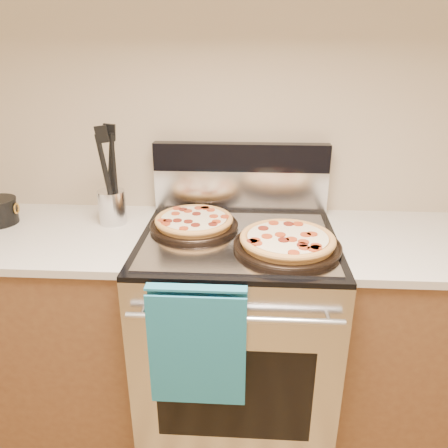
# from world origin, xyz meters

# --- Properties ---
(wall_back) EXTENTS (4.00, 0.00, 4.00)m
(wall_back) POSITION_xyz_m (0.00, 2.00, 1.35)
(wall_back) COLOR tan
(wall_back) RESTS_ON ground
(range_body) EXTENTS (0.76, 0.68, 0.90)m
(range_body) POSITION_xyz_m (0.00, 1.65, 0.45)
(range_body) COLOR #B7B7BC
(range_body) RESTS_ON ground
(oven_window) EXTENTS (0.56, 0.01, 0.40)m
(oven_window) POSITION_xyz_m (0.00, 1.31, 0.45)
(oven_window) COLOR black
(oven_window) RESTS_ON range_body
(cooktop) EXTENTS (0.76, 0.68, 0.02)m
(cooktop) POSITION_xyz_m (0.00, 1.65, 0.91)
(cooktop) COLOR black
(cooktop) RESTS_ON range_body
(backsplash_lower) EXTENTS (0.76, 0.06, 0.18)m
(backsplash_lower) POSITION_xyz_m (0.00, 1.96, 1.01)
(backsplash_lower) COLOR silver
(backsplash_lower) RESTS_ON cooktop
(backsplash_upper) EXTENTS (0.76, 0.06, 0.12)m
(backsplash_upper) POSITION_xyz_m (0.00, 1.96, 1.16)
(backsplash_upper) COLOR black
(backsplash_upper) RESTS_ON backsplash_lower
(oven_handle) EXTENTS (0.70, 0.03, 0.03)m
(oven_handle) POSITION_xyz_m (0.00, 1.27, 0.80)
(oven_handle) COLOR silver
(oven_handle) RESTS_ON range_body
(dish_towel) EXTENTS (0.32, 0.05, 0.42)m
(dish_towel) POSITION_xyz_m (-0.12, 1.27, 0.70)
(dish_towel) COLOR teal
(dish_towel) RESTS_ON oven_handle
(foil_sheet) EXTENTS (0.70, 0.55, 0.01)m
(foil_sheet) POSITION_xyz_m (0.00, 1.62, 0.92)
(foil_sheet) COLOR gray
(foil_sheet) RESTS_ON cooktop
(cabinet_left) EXTENTS (1.00, 0.62, 0.88)m
(cabinet_left) POSITION_xyz_m (-0.88, 1.68, 0.44)
(cabinet_left) COLOR brown
(cabinet_left) RESTS_ON ground
(countertop_left) EXTENTS (1.02, 0.64, 0.03)m
(countertop_left) POSITION_xyz_m (-0.88, 1.68, 0.90)
(countertop_left) COLOR #B8B3A5
(countertop_left) RESTS_ON cabinet_left
(cabinet_right) EXTENTS (1.00, 0.62, 0.88)m
(cabinet_right) POSITION_xyz_m (0.88, 1.68, 0.44)
(cabinet_right) COLOR brown
(cabinet_right) RESTS_ON ground
(pepperoni_pizza_back) EXTENTS (0.44, 0.44, 0.05)m
(pepperoni_pizza_back) POSITION_xyz_m (-0.18, 1.72, 0.95)
(pepperoni_pizza_back) COLOR #C0863A
(pepperoni_pizza_back) RESTS_ON foil_sheet
(pepperoni_pizza_front) EXTENTS (0.51, 0.51, 0.05)m
(pepperoni_pizza_front) POSITION_xyz_m (0.18, 1.55, 0.95)
(pepperoni_pizza_front) COLOR #C0863A
(pepperoni_pizza_front) RESTS_ON foil_sheet
(utensil_crock) EXTENTS (0.15, 0.15, 0.14)m
(utensil_crock) POSITION_xyz_m (-0.53, 1.79, 0.98)
(utensil_crock) COLOR silver
(utensil_crock) RESTS_ON countertop_left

